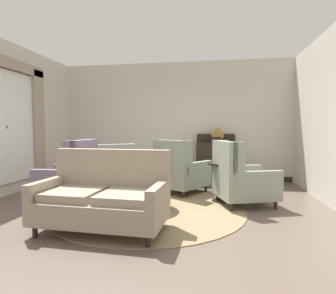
{
  "coord_description": "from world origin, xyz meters",
  "views": [
    {
      "loc": [
        1.03,
        -3.94,
        1.28
      ],
      "look_at": [
        0.3,
        0.36,
        1.0
      ],
      "focal_mm": 29.34,
      "sensor_mm": 36.0,
      "label": 1
    }
  ],
  "objects_px": {
    "porcelain_vase": "(141,173)",
    "side_table": "(220,179)",
    "settee": "(104,198)",
    "armchair_beside_settee": "(180,171)",
    "sideboard": "(216,160)",
    "armchair_near_sideboard": "(240,179)",
    "gramophone": "(218,133)",
    "armchair_near_window": "(113,172)",
    "armchair_far_left": "(72,178)",
    "coffee_table": "(143,186)"
  },
  "relations": [
    {
      "from": "porcelain_vase",
      "to": "side_table",
      "type": "bearing_deg",
      "value": 28.78
    },
    {
      "from": "settee",
      "to": "side_table",
      "type": "distance_m",
      "value": 2.21
    },
    {
      "from": "settee",
      "to": "armchair_beside_settee",
      "type": "height_order",
      "value": "armchair_beside_settee"
    },
    {
      "from": "side_table",
      "to": "sideboard",
      "type": "distance_m",
      "value": 1.91
    },
    {
      "from": "settee",
      "to": "armchair_near_sideboard",
      "type": "distance_m",
      "value": 2.33
    },
    {
      "from": "porcelain_vase",
      "to": "gramophone",
      "type": "bearing_deg",
      "value": 63.78
    },
    {
      "from": "settee",
      "to": "armchair_near_window",
      "type": "xyz_separation_m",
      "value": [
        -0.62,
        1.95,
        0.02
      ]
    },
    {
      "from": "armchair_far_left",
      "to": "side_table",
      "type": "relative_size",
      "value": 1.6
    },
    {
      "from": "armchair_near_window",
      "to": "side_table",
      "type": "distance_m",
      "value": 2.14
    },
    {
      "from": "coffee_table",
      "to": "armchair_near_sideboard",
      "type": "relative_size",
      "value": 0.78
    },
    {
      "from": "porcelain_vase",
      "to": "armchair_near_window",
      "type": "relative_size",
      "value": 0.27
    },
    {
      "from": "armchair_beside_settee",
      "to": "side_table",
      "type": "relative_size",
      "value": 1.72
    },
    {
      "from": "armchair_far_left",
      "to": "armchair_beside_settee",
      "type": "bearing_deg",
      "value": 121.49
    },
    {
      "from": "armchair_near_window",
      "to": "gramophone",
      "type": "height_order",
      "value": "gramophone"
    },
    {
      "from": "coffee_table",
      "to": "armchair_near_window",
      "type": "distance_m",
      "value": 1.32
    },
    {
      "from": "settee",
      "to": "armchair_beside_settee",
      "type": "xyz_separation_m",
      "value": [
        0.71,
        2.16,
        0.03
      ]
    },
    {
      "from": "settee",
      "to": "armchair_near_sideboard",
      "type": "bearing_deg",
      "value": 41.11
    },
    {
      "from": "armchair_near_window",
      "to": "side_table",
      "type": "xyz_separation_m",
      "value": [
        2.12,
        -0.33,
        -0.02
      ]
    },
    {
      "from": "porcelain_vase",
      "to": "armchair_near_sideboard",
      "type": "xyz_separation_m",
      "value": [
        1.58,
        0.52,
        -0.14
      ]
    },
    {
      "from": "armchair_near_window",
      "to": "armchair_far_left",
      "type": "distance_m",
      "value": 1.01
    },
    {
      "from": "armchair_near_window",
      "to": "armchair_far_left",
      "type": "relative_size",
      "value": 0.99
    },
    {
      "from": "sideboard",
      "to": "armchair_near_sideboard",
      "type": "bearing_deg",
      "value": -79.22
    },
    {
      "from": "coffee_table",
      "to": "side_table",
      "type": "height_order",
      "value": "side_table"
    },
    {
      "from": "armchair_beside_settee",
      "to": "sideboard",
      "type": "xyz_separation_m",
      "value": [
        0.71,
        1.37,
        0.1
      ]
    },
    {
      "from": "porcelain_vase",
      "to": "armchair_near_sideboard",
      "type": "height_order",
      "value": "armchair_near_sideboard"
    },
    {
      "from": "side_table",
      "to": "armchair_near_sideboard",
      "type": "bearing_deg",
      "value": -28.24
    },
    {
      "from": "armchair_near_window",
      "to": "armchair_near_sideboard",
      "type": "xyz_separation_m",
      "value": [
        2.44,
        -0.5,
        0.01
      ]
    },
    {
      "from": "armchair_beside_settee",
      "to": "armchair_near_window",
      "type": "distance_m",
      "value": 1.34
    },
    {
      "from": "porcelain_vase",
      "to": "sideboard",
      "type": "distance_m",
      "value": 2.86
    },
    {
      "from": "side_table",
      "to": "sideboard",
      "type": "height_order",
      "value": "sideboard"
    },
    {
      "from": "gramophone",
      "to": "settee",
      "type": "bearing_deg",
      "value": -113.1
    },
    {
      "from": "coffee_table",
      "to": "porcelain_vase",
      "type": "xyz_separation_m",
      "value": [
        -0.03,
        -0.03,
        0.21
      ]
    },
    {
      "from": "armchair_near_sideboard",
      "to": "coffee_table",
      "type": "bearing_deg",
      "value": 88.43
    },
    {
      "from": "coffee_table",
      "to": "armchair_near_sideboard",
      "type": "height_order",
      "value": "armchair_near_sideboard"
    },
    {
      "from": "sideboard",
      "to": "gramophone",
      "type": "relative_size",
      "value": 2.36
    },
    {
      "from": "porcelain_vase",
      "to": "settee",
      "type": "distance_m",
      "value": 0.98
    },
    {
      "from": "armchair_near_window",
      "to": "porcelain_vase",
      "type": "bearing_deg",
      "value": 94.1
    },
    {
      "from": "armchair_far_left",
      "to": "side_table",
      "type": "bearing_deg",
      "value": 101.43
    },
    {
      "from": "armchair_near_sideboard",
      "to": "sideboard",
      "type": "xyz_separation_m",
      "value": [
        -0.4,
        2.08,
        0.1
      ]
    },
    {
      "from": "coffee_table",
      "to": "porcelain_vase",
      "type": "relative_size",
      "value": 2.92
    },
    {
      "from": "sideboard",
      "to": "armchair_far_left",
      "type": "bearing_deg",
      "value": -133.81
    },
    {
      "from": "armchair_near_sideboard",
      "to": "side_table",
      "type": "xyz_separation_m",
      "value": [
        -0.32,
        0.17,
        -0.03
      ]
    },
    {
      "from": "armchair_beside_settee",
      "to": "armchair_far_left",
      "type": "distance_m",
      "value": 2.05
    },
    {
      "from": "armchair_near_sideboard",
      "to": "armchair_far_left",
      "type": "xyz_separation_m",
      "value": [
        -2.81,
        -0.44,
        0.02
      ]
    },
    {
      "from": "porcelain_vase",
      "to": "armchair_near_window",
      "type": "height_order",
      "value": "armchair_near_window"
    },
    {
      "from": "coffee_table",
      "to": "armchair_beside_settee",
      "type": "distance_m",
      "value": 1.27
    },
    {
      "from": "armchair_near_window",
      "to": "gramophone",
      "type": "distance_m",
      "value": 2.68
    },
    {
      "from": "side_table",
      "to": "gramophone",
      "type": "relative_size",
      "value": 1.4
    },
    {
      "from": "armchair_beside_settee",
      "to": "armchair_far_left",
      "type": "height_order",
      "value": "armchair_far_left"
    },
    {
      "from": "coffee_table",
      "to": "armchair_near_window",
      "type": "height_order",
      "value": "armchair_near_window"
    }
  ]
}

